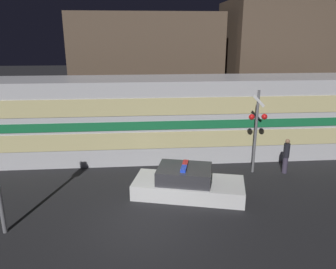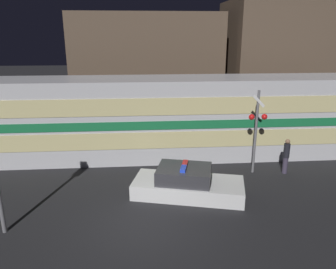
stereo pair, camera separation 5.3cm
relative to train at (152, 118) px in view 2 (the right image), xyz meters
name	(u,v)px [view 2 (the right image)]	position (x,y,z in m)	size (l,w,h in m)	color
ground_plane	(145,225)	(-0.51, -6.59, -2.03)	(120.00, 120.00, 0.00)	black
train	(152,118)	(0.00, 0.00, 0.00)	(21.61, 2.93, 4.06)	silver
police_car	(187,184)	(1.20, -4.55, -1.56)	(4.62, 2.81, 1.28)	silver
pedestrian	(286,156)	(5.98, -2.79, -1.19)	(0.27, 0.27, 1.63)	#3F384C
crossing_signal_near	(257,126)	(4.54, -2.64, 0.22)	(0.83, 0.32, 3.82)	slate
building_left	(147,69)	(-0.07, 7.20, 1.72)	(10.16, 4.08, 7.50)	brown
building_center	(303,62)	(11.25, 7.17, 2.15)	(11.20, 6.22, 8.37)	brown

